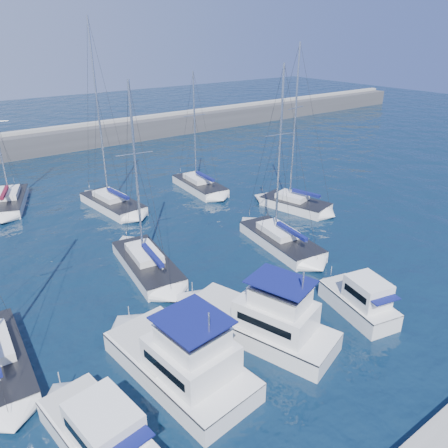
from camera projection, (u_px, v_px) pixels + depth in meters
ground at (284, 322)px, 27.65m from camera, size 220.00×220.00×0.00m
breakwater at (43, 145)px, 65.32m from camera, size 160.00×6.00×4.45m
motor_yacht_port_outer at (101, 434)px, 18.89m from camera, size 3.58×6.73×3.20m
motor_yacht_port_inner at (183, 362)px, 22.74m from camera, size 5.00×9.26×4.69m
motor_yacht_stbd_inner at (265, 322)px, 25.79m from camera, size 6.09×9.88×4.69m
motor_yacht_stbd_outer at (361, 302)px, 28.03m from camera, size 3.47×5.81×3.20m
sailboat_mid_b at (147, 264)px, 33.39m from camera, size 4.09×8.67×14.32m
sailboat_mid_d at (280, 240)px, 37.13m from camera, size 4.25×8.75×15.05m
sailboat_mid_e at (295, 203)px, 44.76m from camera, size 4.67×7.42×16.25m
sailboat_back_a at (9, 201)px, 45.50m from camera, size 5.64×8.86×13.73m
sailboat_back_b at (112, 203)px, 44.88m from camera, size 4.08×8.54×18.41m
sailboat_back_c at (199, 185)px, 50.08m from camera, size 3.62×8.14×13.26m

